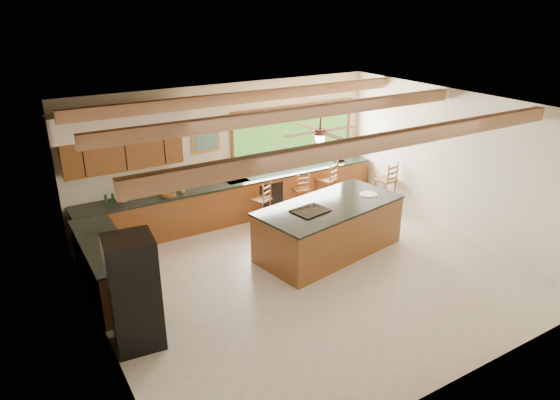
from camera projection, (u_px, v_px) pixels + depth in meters
ground at (310, 274)px, 9.09m from camera, size 7.20×7.20×0.00m
room_shell at (283, 150)px, 8.70m from camera, size 7.27×6.54×3.02m
counter_run at (211, 213)px, 10.53m from camera, size 7.12×3.10×1.22m
island at (329, 228)px, 9.73m from camera, size 3.10×1.85×1.03m
refrigerator at (134, 293)px, 6.96m from camera, size 0.73×0.71×1.70m
bar_stool_a at (262, 201)px, 10.81m from camera, size 0.48×0.48×1.01m
bar_stool_b at (328, 180)px, 11.76m from camera, size 0.54×0.55×1.15m
bar_stool_c at (302, 190)px, 11.45m from camera, size 0.39×0.39×0.98m
bar_stool_d at (388, 181)px, 11.70m from camera, size 0.47×0.47×1.15m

